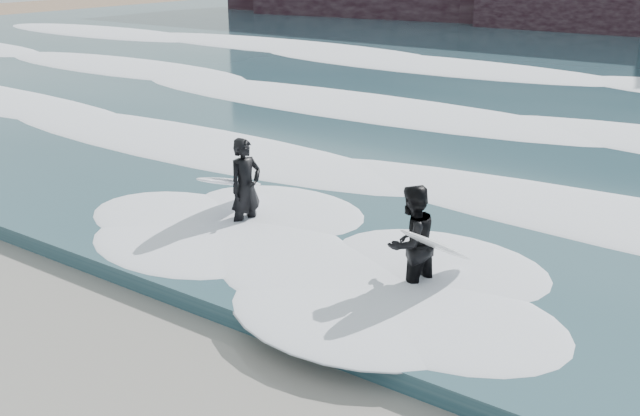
% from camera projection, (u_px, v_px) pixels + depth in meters
% --- Properties ---
extents(foam_near, '(60.00, 3.20, 0.20)m').
position_uv_depth(foam_near, '(449.00, 194.00, 14.17)').
color(foam_near, white).
rests_on(foam_near, sea).
extents(foam_mid, '(60.00, 4.00, 0.24)m').
position_uv_depth(foam_mid, '(559.00, 125.00, 19.55)').
color(foam_mid, white).
rests_on(foam_mid, sea).
extents(foam_far, '(60.00, 4.80, 0.30)m').
position_uv_depth(foam_far, '(635.00, 78.00, 26.47)').
color(foam_far, white).
rests_on(foam_far, sea).
extents(surfer_left, '(1.25, 2.33, 1.85)m').
position_uv_depth(surfer_left, '(242.00, 187.00, 12.90)').
color(surfer_left, black).
rests_on(surfer_left, ground).
extents(surfer_right, '(1.25, 1.77, 1.80)m').
position_uv_depth(surfer_right, '(413.00, 243.00, 10.50)').
color(surfer_right, black).
rests_on(surfer_right, ground).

